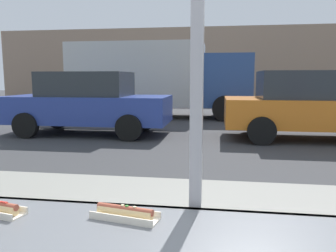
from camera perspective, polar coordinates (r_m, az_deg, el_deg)
name	(u,v)px	position (r m, az deg, el deg)	size (l,w,h in m)	color
ground_plane	(214,132)	(9.40, 7.85, -1.03)	(60.00, 60.00, 0.00)	#38383A
sidewalk_strip	(206,234)	(3.21, 6.41, -17.81)	(16.00, 2.80, 0.15)	gray
building_facade_far	(217,66)	(21.19, 8.36, 10.15)	(28.00, 1.20, 4.55)	gray
hotdog_tray_far	(125,213)	(1.32, -7.33, -14.45)	(0.27, 0.14, 0.05)	beige
parked_car_blue	(88,103)	(9.17, -13.42, 3.89)	(4.28, 1.91, 1.65)	#283D93
parked_car_orange	(311,105)	(8.80, 23.14, 3.31)	(4.20, 1.98, 1.66)	orange
box_truck	(157,77)	(13.00, -1.82, 8.40)	(6.81, 2.44, 2.80)	beige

